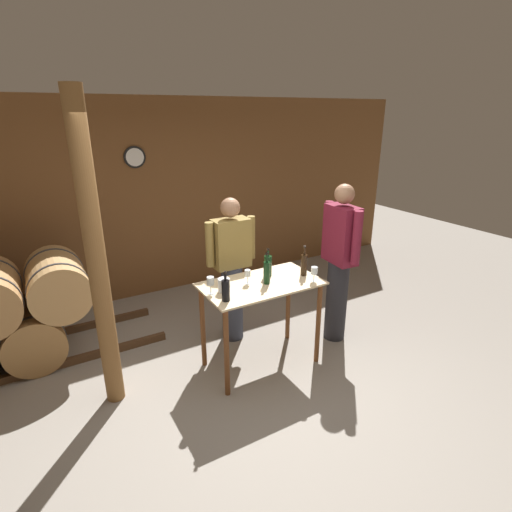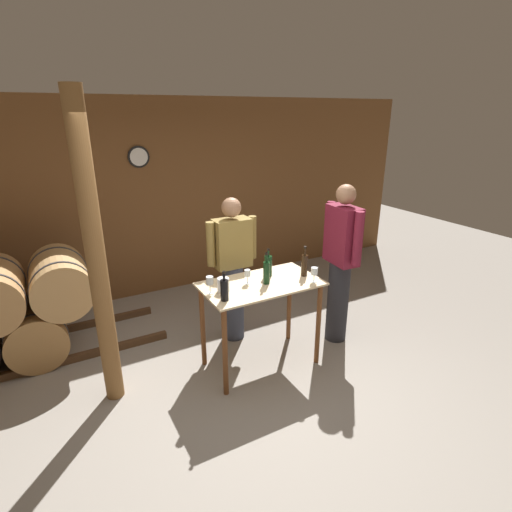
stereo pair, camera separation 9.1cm
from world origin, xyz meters
The scene contains 14 objects.
ground_plane centered at (0.00, 0.00, 0.00)m, with size 14.00×14.00×0.00m, color gray.
back_wall centered at (0.00, 2.75, 1.35)m, with size 8.40×0.08×2.70m.
tasting_table centered at (0.24, 0.42, 0.74)m, with size 1.17×0.66×0.92m.
wooden_post centered at (-1.20, 0.64, 1.35)m, with size 0.16×0.16×2.70m.
wine_bottle_far_left centered at (-0.23, 0.25, 1.03)m, with size 0.07×0.07×0.28m.
wine_bottle_left centered at (0.28, 0.38, 1.04)m, with size 0.06×0.06×0.32m.
wine_bottle_center centered at (0.39, 0.54, 1.03)m, with size 0.08×0.08×0.29m.
wine_bottle_right centered at (0.72, 0.37, 1.04)m, with size 0.06×0.06×0.32m.
wine_glass_near_left centered at (-0.29, 0.45, 1.04)m, with size 0.07×0.07×0.17m.
wine_glass_near_center centered at (0.12, 0.47, 1.02)m, with size 0.06×0.06×0.14m.
wine_glass_near_right centered at (0.71, 0.19, 1.03)m, with size 0.07×0.07×0.15m.
ice_bucket centered at (-0.16, 0.43, 0.99)m, with size 0.11×0.11×0.13m.
person_host centered at (0.22, 1.03, 0.88)m, with size 0.59×0.24×1.66m.
person_visitor_with_scarf centered at (1.25, 0.43, 0.96)m, with size 0.25×0.59×1.80m.
Camera 2 is at (-1.54, -2.69, 2.51)m, focal length 28.00 mm.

